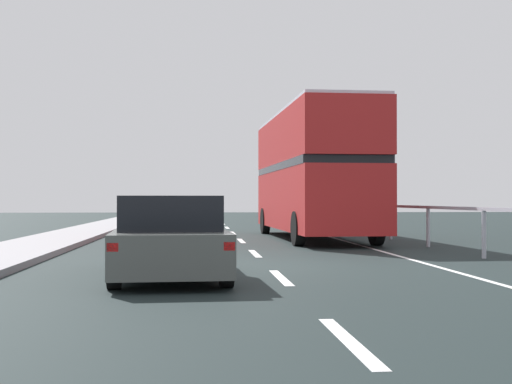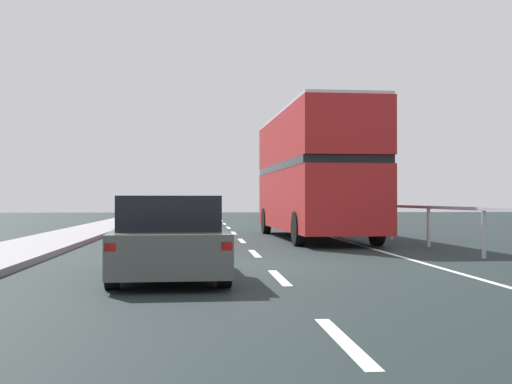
{
  "view_description": "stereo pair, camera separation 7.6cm",
  "coord_description": "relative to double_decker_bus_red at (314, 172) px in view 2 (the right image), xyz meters",
  "views": [
    {
      "loc": [
        -1.42,
        -13.94,
        1.33
      ],
      "look_at": [
        0.12,
        4.24,
        1.53
      ],
      "focal_mm": 48.97,
      "sensor_mm": 36.0,
      "label": 1
    },
    {
      "loc": [
        -1.35,
        -13.95,
        1.33
      ],
      "look_at": [
        0.12,
        4.24,
        1.53
      ],
      "focal_mm": 48.97,
      "sensor_mm": 36.0,
      "label": 2
    }
  ],
  "objects": [
    {
      "name": "hatchback_car_near",
      "position": [
        -4.39,
        -11.52,
        -1.62
      ],
      "size": [
        2.04,
        4.47,
        1.39
      ],
      "rotation": [
        0.0,
        0.0,
        0.05
      ],
      "color": "#4E524F",
      "rests_on": "ground"
    },
    {
      "name": "ground_plane",
      "position": [
        -2.51,
        -9.51,
        -2.34
      ],
      "size": [
        75.6,
        120.0,
        0.1
      ],
      "primitive_type": "cube",
      "color": "black"
    },
    {
      "name": "double_decker_bus_red",
      "position": [
        0.0,
        0.0,
        0.0
      ],
      "size": [
        2.85,
        10.41,
        4.28
      ],
      "rotation": [
        0.0,
        0.0,
        0.03
      ],
      "color": "#AF1F1F",
      "rests_on": "ground"
    },
    {
      "name": "bridge_side_railing",
      "position": [
        2.55,
        -0.51,
        -1.35
      ],
      "size": [
        0.1,
        42.0,
        1.16
      ],
      "color": "#ACAAB8",
      "rests_on": "ground"
    },
    {
      "name": "lane_paint_markings",
      "position": [
        -0.46,
        -0.68,
        -2.29
      ],
      "size": [
        3.46,
        46.0,
        0.01
      ],
      "color": "silver",
      "rests_on": "ground"
    }
  ]
}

